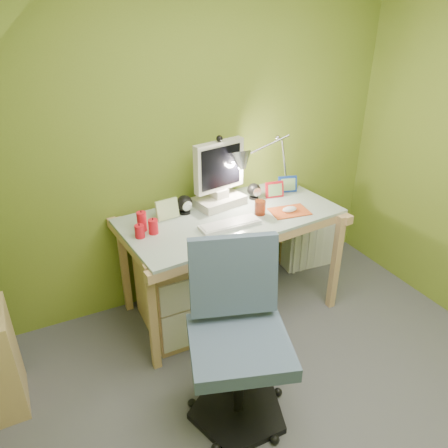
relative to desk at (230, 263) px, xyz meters
name	(u,v)px	position (x,y,z in m)	size (l,w,h in m)	color
floor	(309,448)	(-0.16, -1.22, -0.40)	(3.20, 3.20, 0.01)	#4C4C51
wall_back	(185,143)	(-0.16, 0.38, 0.81)	(3.20, 0.01, 2.40)	olive
slope_ceiling	(33,112)	(-1.16, -1.22, 1.46)	(1.10, 3.20, 1.10)	white
desk	(230,263)	(0.00, 0.00, 0.00)	(1.46, 0.73, 0.78)	tan
monitor	(219,170)	(0.00, 0.18, 0.65)	(0.37, 0.22, 0.51)	beige
speaker_left	(184,204)	(-0.27, 0.16, 0.46)	(0.11, 0.11, 0.13)	black
speaker_right	(254,191)	(0.27, 0.16, 0.45)	(0.10, 0.10, 0.12)	black
keyboard	(230,224)	(-0.08, -0.14, 0.40)	(0.40, 0.13, 0.02)	silver
mousepad	(289,211)	(0.38, -0.14, 0.39)	(0.26, 0.18, 0.01)	#BC491D
mouse	(290,209)	(0.38, -0.14, 0.41)	(0.11, 0.07, 0.04)	white
amber_tumbler	(260,208)	(0.18, -0.08, 0.44)	(0.08, 0.08, 0.10)	maroon
candle_cluster	(144,224)	(-0.60, 0.01, 0.45)	(0.17, 0.15, 0.13)	red
photo_frame_red	(274,190)	(0.42, 0.12, 0.45)	(0.14, 0.02, 0.12)	#AC121C
photo_frame_blue	(287,184)	(0.56, 0.16, 0.45)	(0.14, 0.02, 0.12)	navy
photo_frame_green	(167,209)	(-0.40, 0.14, 0.46)	(0.15, 0.02, 0.13)	beige
desk_lamp	(276,151)	(0.45, 0.18, 0.72)	(0.61, 0.26, 0.66)	#AAAAAE
task_chair	(240,342)	(-0.39, -0.87, 0.13)	(0.58, 0.58, 1.05)	#3E5066
radiator	(307,243)	(0.87, 0.24, -0.18)	(0.42, 0.17, 0.42)	silver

